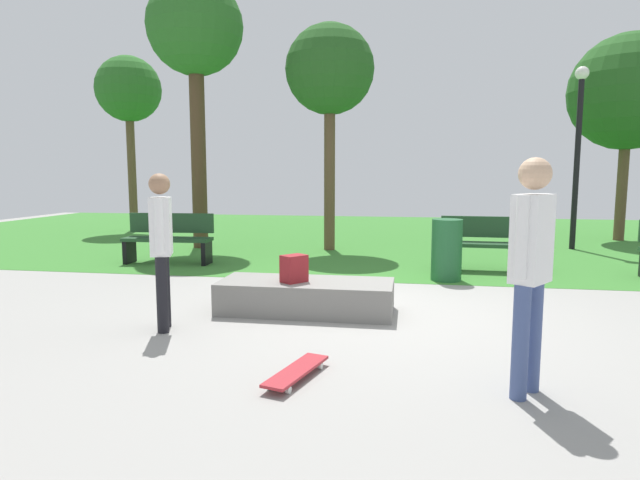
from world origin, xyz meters
The scene contains 15 objects.
ground_plane centered at (0.00, 0.00, 0.00)m, with size 28.00×28.00×0.00m, color gray.
grass_lawn centered at (0.00, 7.80, 0.00)m, with size 26.60×12.41×0.01m, color #387A2D.
concrete_ledge centered at (-0.85, -0.28, 0.19)m, with size 2.05×0.82×0.38m, color gray.
backpack_on_ledge centered at (-0.98, -0.36, 0.54)m, with size 0.28×0.20×0.32m, color maroon.
skater_performing_trick centered at (1.22, -2.36, 1.03)m, with size 0.35×0.38×1.76m.
skater_watching centered at (-2.19, -1.23, 0.96)m, with size 0.30×0.41×1.64m.
skateboard_by_ledge centered at (-0.52, -2.35, 0.06)m, with size 0.41×0.82×0.08m.
park_bench_near_lamppost centered at (-4.00, 2.73, 0.48)m, with size 1.62×0.54×0.91m.
park_bench_near_path centered at (1.68, 2.94, 0.48)m, with size 1.62×0.53×0.91m.
tree_tall_oak centered at (5.43, 7.75, 3.55)m, with size 2.75×2.75×4.94m.
tree_slender_maple centered at (-7.50, 7.86, 3.92)m, with size 1.81×1.81×4.89m.
tree_broad_elm centered at (-1.36, 4.94, 3.73)m, with size 1.85×1.85×4.72m.
tree_leaning_ash centered at (-4.24, 4.82, 4.61)m, with size 2.04×2.04×5.76m.
lamp_post centered at (3.84, 5.91, 2.37)m, with size 0.28×0.28×3.87m.
trash_bin centered at (0.92, 1.95, 0.47)m, with size 0.46×0.46×0.95m, color #1E592D.
Camera 1 is at (0.35, -6.39, 1.64)m, focal length 30.04 mm.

